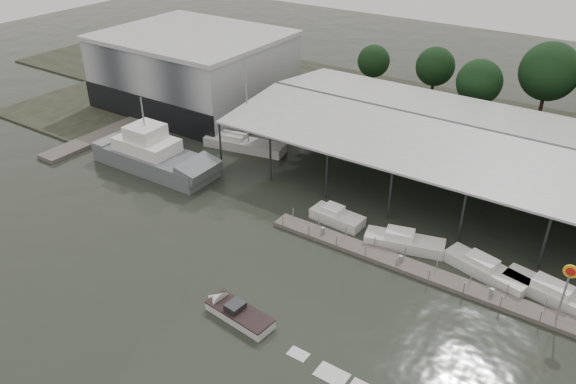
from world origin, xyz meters
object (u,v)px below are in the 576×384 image
Objects in this scene: grey_trawler at (155,156)px; white_sailboat at (243,144)px; shell_fuel_sign at (567,283)px; speedboat_underway at (235,312)px.

white_sailboat reaches higher than grey_trawler.
white_sailboat is (5.26, 9.97, -0.94)m from grey_trawler.
shell_fuel_sign is 25.16m from speedboat_underway.
grey_trawler is at bearing -26.03° from speedboat_underway.
white_sailboat reaches higher than shell_fuel_sign.
grey_trawler reaches higher than speedboat_underway.
white_sailboat is 30.57m from speedboat_underway.
grey_trawler is 1.30× the size of white_sailboat.
white_sailboat is at bearing 164.05° from shell_fuel_sign.
speedboat_underway is (23.52, -14.53, -1.19)m from grey_trawler.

